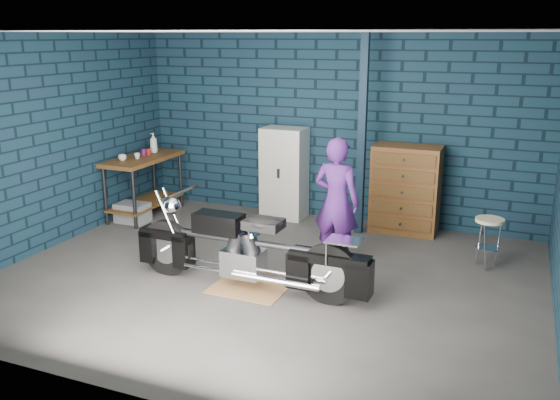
{
  "coord_description": "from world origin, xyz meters",
  "views": [
    {
      "loc": [
        2.52,
        -5.74,
        2.67
      ],
      "look_at": [
        0.04,
        0.3,
        0.84
      ],
      "focal_mm": 38.0,
      "sensor_mm": 36.0,
      "label": 1
    }
  ],
  "objects_px": {
    "storage_bin": "(133,213)",
    "locker": "(284,173)",
    "motorcycle": "(248,244)",
    "person": "(336,202)",
    "workbench": "(145,186)",
    "tool_chest": "(405,189)",
    "shop_stool": "(488,243)"
  },
  "relations": [
    {
      "from": "motorcycle",
      "to": "tool_chest",
      "type": "xyz_separation_m",
      "value": [
        1.18,
        2.59,
        0.1
      ]
    },
    {
      "from": "workbench",
      "to": "storage_bin",
      "type": "relative_size",
      "value": 3.05
    },
    {
      "from": "motorcycle",
      "to": "locker",
      "type": "xyz_separation_m",
      "value": [
        -0.63,
        2.59,
        0.17
      ]
    },
    {
      "from": "motorcycle",
      "to": "shop_stool",
      "type": "xyz_separation_m",
      "value": [
        2.35,
        1.63,
        -0.21
      ]
    },
    {
      "from": "motorcycle",
      "to": "tool_chest",
      "type": "distance_m",
      "value": 2.85
    },
    {
      "from": "workbench",
      "to": "tool_chest",
      "type": "xyz_separation_m",
      "value": [
        3.8,
        0.71,
        0.15
      ]
    },
    {
      "from": "person",
      "to": "workbench",
      "type": "bearing_deg",
      "value": -7.48
    },
    {
      "from": "workbench",
      "to": "tool_chest",
      "type": "height_order",
      "value": "tool_chest"
    },
    {
      "from": "person",
      "to": "shop_stool",
      "type": "relative_size",
      "value": 2.56
    },
    {
      "from": "storage_bin",
      "to": "shop_stool",
      "type": "xyz_separation_m",
      "value": [
        4.95,
        0.12,
        0.16
      ]
    },
    {
      "from": "storage_bin",
      "to": "tool_chest",
      "type": "xyz_separation_m",
      "value": [
        3.78,
        1.08,
        0.47
      ]
    },
    {
      "from": "workbench",
      "to": "tool_chest",
      "type": "bearing_deg",
      "value": 10.61
    },
    {
      "from": "workbench",
      "to": "locker",
      "type": "height_order",
      "value": "locker"
    },
    {
      "from": "storage_bin",
      "to": "locker",
      "type": "xyz_separation_m",
      "value": [
        1.97,
        1.08,
        0.54
      ]
    },
    {
      "from": "person",
      "to": "shop_stool",
      "type": "xyz_separation_m",
      "value": [
        1.69,
        0.58,
        -0.47
      ]
    },
    {
      "from": "locker",
      "to": "storage_bin",
      "type": "bearing_deg",
      "value": -151.23
    },
    {
      "from": "locker",
      "to": "tool_chest",
      "type": "distance_m",
      "value": 1.81
    },
    {
      "from": "motorcycle",
      "to": "locker",
      "type": "height_order",
      "value": "locker"
    },
    {
      "from": "person",
      "to": "shop_stool",
      "type": "distance_m",
      "value": 1.85
    },
    {
      "from": "storage_bin",
      "to": "tool_chest",
      "type": "distance_m",
      "value": 3.96
    },
    {
      "from": "tool_chest",
      "to": "shop_stool",
      "type": "bearing_deg",
      "value": -39.4
    },
    {
      "from": "workbench",
      "to": "shop_stool",
      "type": "distance_m",
      "value": 4.97
    },
    {
      "from": "storage_bin",
      "to": "shop_stool",
      "type": "distance_m",
      "value": 4.95
    },
    {
      "from": "tool_chest",
      "to": "locker",
      "type": "bearing_deg",
      "value": 180.0
    },
    {
      "from": "workbench",
      "to": "shop_stool",
      "type": "relative_size",
      "value": 2.32
    },
    {
      "from": "workbench",
      "to": "shop_stool",
      "type": "bearing_deg",
      "value": -2.85
    },
    {
      "from": "workbench",
      "to": "locker",
      "type": "relative_size",
      "value": 1.03
    },
    {
      "from": "person",
      "to": "locker",
      "type": "distance_m",
      "value": 2.0
    },
    {
      "from": "shop_stool",
      "to": "motorcycle",
      "type": "bearing_deg",
      "value": -145.21
    },
    {
      "from": "motorcycle",
      "to": "person",
      "type": "height_order",
      "value": "person"
    },
    {
      "from": "person",
      "to": "shop_stool",
      "type": "height_order",
      "value": "person"
    },
    {
      "from": "person",
      "to": "locker",
      "type": "xyz_separation_m",
      "value": [
        -1.28,
        1.53,
        -0.09
      ]
    }
  ]
}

